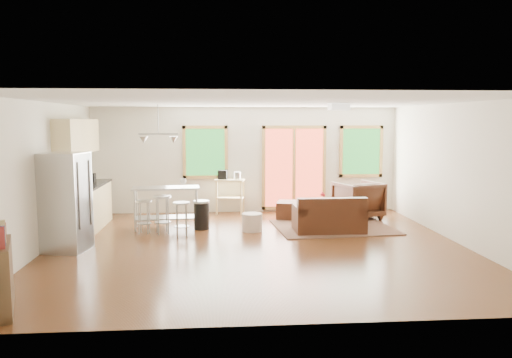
{
  "coord_description": "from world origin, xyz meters",
  "views": [
    {
      "loc": [
        -0.71,
        -8.8,
        2.28
      ],
      "look_at": [
        0.0,
        0.3,
        1.2
      ],
      "focal_mm": 35.0,
      "sensor_mm": 36.0,
      "label": 1
    }
  ],
  "objects": [
    {
      "name": "ottoman",
      "position": [
        0.98,
        2.5,
        0.2
      ],
      "size": [
        0.74,
        0.74,
        0.4
      ],
      "primitive_type": "cube",
      "rotation": [
        0.0,
        0.0,
        -0.25
      ],
      "color": "black",
      "rests_on": "floor"
    },
    {
      "name": "pouf",
      "position": [
        -0.0,
        1.3,
        0.18
      ],
      "size": [
        0.5,
        0.5,
        0.37
      ],
      "primitive_type": "cylinder",
      "rotation": [
        0.0,
        0.0,
        -0.21
      ],
      "color": "beige",
      "rests_on": "floor"
    },
    {
      "name": "trash_can",
      "position": [
        -1.05,
        1.55,
        0.31
      ],
      "size": [
        0.42,
        0.42,
        0.61
      ],
      "rotation": [
        0.0,
        0.0,
        0.35
      ],
      "color": "black",
      "rests_on": "floor"
    },
    {
      "name": "island",
      "position": [
        -1.79,
        1.69,
        0.61
      ],
      "size": [
        1.43,
        0.65,
        0.88
      ],
      "rotation": [
        0.0,
        0.0,
        0.07
      ],
      "color": "#B7BABC",
      "rests_on": "floor"
    },
    {
      "name": "ceiling",
      "position": [
        0.0,
        0.0,
        2.61
      ],
      "size": [
        7.5,
        7.0,
        0.02
      ],
      "primitive_type": "cube",
      "color": "white",
      "rests_on": "ground"
    },
    {
      "name": "bar_stool_a",
      "position": [
        -2.2,
        1.25,
        0.5
      ],
      "size": [
        0.34,
        0.34,
        0.68
      ],
      "rotation": [
        0.0,
        0.0,
        -0.06
      ],
      "color": "#B7BABC",
      "rests_on": "floor"
    },
    {
      "name": "pendant_light",
      "position": [
        -1.9,
        1.5,
        1.9
      ],
      "size": [
        0.8,
        0.18,
        0.79
      ],
      "color": "gray",
      "rests_on": "ceiling"
    },
    {
      "name": "cup",
      "position": [
        -1.43,
        1.71,
        1.02
      ],
      "size": [
        0.15,
        0.13,
        0.13
      ],
      "primitive_type": "imported",
      "rotation": [
        0.0,
        0.0,
        -0.22
      ],
      "color": "white",
      "rests_on": "island"
    },
    {
      "name": "bar_stool_b",
      "position": [
        -1.82,
        1.19,
        0.57
      ],
      "size": [
        0.45,
        0.45,
        0.77
      ],
      "rotation": [
        0.0,
        0.0,
        0.26
      ],
      "color": "#B7BABC",
      "rests_on": "floor"
    },
    {
      "name": "right_wall",
      "position": [
        3.76,
        0.0,
        1.3
      ],
      "size": [
        0.02,
        7.0,
        2.6
      ],
      "primitive_type": "cube",
      "color": "beige",
      "rests_on": "ground"
    },
    {
      "name": "bar_stool_c",
      "position": [
        -1.42,
        0.87,
        0.51
      ],
      "size": [
        0.37,
        0.37,
        0.69
      ],
      "rotation": [
        0.0,
        0.0,
        0.15
      ],
      "color": "#B7BABC",
      "rests_on": "floor"
    },
    {
      "name": "rug",
      "position": [
        1.75,
        1.47,
        0.01
      ],
      "size": [
        2.57,
        2.06,
        0.02
      ],
      "primitive_type": "cube",
      "rotation": [
        0.0,
        0.0,
        0.08
      ],
      "color": "#475535",
      "rests_on": "floor"
    },
    {
      "name": "armchair",
      "position": [
        2.54,
        2.42,
        0.48
      ],
      "size": [
        1.16,
        1.13,
        0.96
      ],
      "primitive_type": "imported",
      "rotation": [
        0.0,
        0.0,
        3.48
      ],
      "color": "black",
      "rests_on": "floor"
    },
    {
      "name": "vase",
      "position": [
        1.61,
        1.95,
        0.51
      ],
      "size": [
        0.18,
        0.19,
        0.3
      ],
      "rotation": [
        0.0,
        0.0,
        0.02
      ],
      "color": "silver",
      "rests_on": "coffee_table"
    },
    {
      "name": "back_wall",
      "position": [
        0.0,
        3.51,
        1.3
      ],
      "size": [
        7.5,
        0.02,
        2.6
      ],
      "primitive_type": "cube",
      "color": "beige",
      "rests_on": "ground"
    },
    {
      "name": "coffee_table",
      "position": [
        1.87,
        1.67,
        0.34
      ],
      "size": [
        1.13,
        0.9,
        0.4
      ],
      "rotation": [
        0.0,
        0.0,
        0.35
      ],
      "color": "#3E2A17",
      "rests_on": "floor"
    },
    {
      "name": "window_left",
      "position": [
        -1.0,
        3.46,
        1.5
      ],
      "size": [
        1.1,
        0.05,
        1.3
      ],
      "color": "#1B541E",
      "rests_on": "back_wall"
    },
    {
      "name": "loveseat",
      "position": [
        1.56,
        1.06,
        0.3
      ],
      "size": [
        1.41,
        0.81,
        0.75
      ],
      "rotation": [
        0.0,
        0.0,
        0.01
      ],
      "color": "black",
      "rests_on": "floor"
    },
    {
      "name": "front_wall",
      "position": [
        0.0,
        -3.51,
        1.3
      ],
      "size": [
        7.5,
        0.02,
        2.6
      ],
      "primitive_type": "cube",
      "color": "beige",
      "rests_on": "ground"
    },
    {
      "name": "floor",
      "position": [
        0.0,
        0.0,
        -0.01
      ],
      "size": [
        7.5,
        7.0,
        0.02
      ],
      "primitive_type": "cube",
      "color": "#3E2110",
      "rests_on": "ground"
    },
    {
      "name": "ceiling_flush",
      "position": [
        1.6,
        0.6,
        2.53
      ],
      "size": [
        0.35,
        0.35,
        0.12
      ],
      "primitive_type": "cube",
      "color": "white",
      "rests_on": "ceiling"
    },
    {
      "name": "cabinets",
      "position": [
        -3.49,
        1.7,
        0.93
      ],
      "size": [
        0.64,
        2.24,
        2.3
      ],
      "color": "#DDC586",
      "rests_on": "floor"
    },
    {
      "name": "kitchen_cart",
      "position": [
        -0.42,
        3.29,
        0.73
      ],
      "size": [
        0.78,
        0.59,
        1.07
      ],
      "rotation": [
        0.0,
        0.0,
        -0.22
      ],
      "color": "#DDC586",
      "rests_on": "floor"
    },
    {
      "name": "refrigerator",
      "position": [
        -3.34,
        -0.01,
        0.86
      ],
      "size": [
        0.81,
        0.79,
        1.72
      ],
      "rotation": [
        0.0,
        0.0,
        -0.2
      ],
      "color": "#B7BABC",
      "rests_on": "floor"
    },
    {
      "name": "window_right",
      "position": [
        2.9,
        3.46,
        1.5
      ],
      "size": [
        1.1,
        0.05,
        1.3
      ],
      "color": "#1B541E",
      "rests_on": "back_wall"
    },
    {
      "name": "left_wall",
      "position": [
        -3.76,
        0.0,
        1.3
      ],
      "size": [
        0.02,
        7.0,
        2.6
      ],
      "primitive_type": "cube",
      "color": "beige",
      "rests_on": "ground"
    },
    {
      "name": "book",
      "position": [
        2.0,
        1.89,
        0.53
      ],
      "size": [
        0.19,
        0.07,
        0.26
      ],
      "primitive_type": "imported",
      "rotation": [
        0.0,
        0.0,
        -0.26
      ],
      "color": "maroon",
      "rests_on": "coffee_table"
    },
    {
      "name": "french_doors",
      "position": [
        1.2,
        3.46,
        1.1
      ],
      "size": [
        1.6,
        0.05,
        2.1
      ],
      "color": "#AD3722",
      "rests_on": "back_wall"
    }
  ]
}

